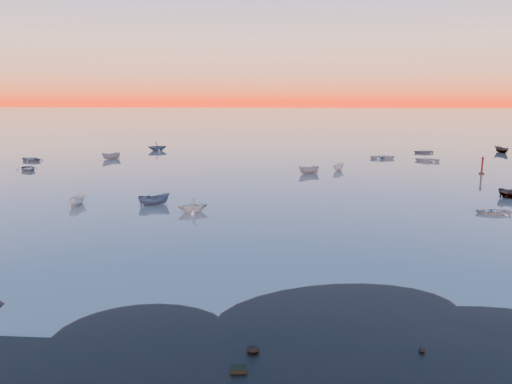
{
  "coord_description": "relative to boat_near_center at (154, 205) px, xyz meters",
  "views": [
    {
      "loc": [
        6.71,
        -25.29,
        12.1
      ],
      "look_at": [
        2.9,
        28.0,
        1.48
      ],
      "focal_mm": 35.0,
      "sensor_mm": 36.0,
      "label": 1
    }
  ],
  "objects": [
    {
      "name": "ground",
      "position": [
        8.33,
        72.58,
        0.0
      ],
      "size": [
        600.0,
        600.0,
        0.0
      ],
      "primitive_type": "plane",
      "color": "#605850",
      "rests_on": "ground"
    },
    {
      "name": "boat_near_center",
      "position": [
        0.0,
        0.0,
        0.0
      ],
      "size": [
        2.77,
        3.77,
        1.2
      ],
      "primitive_type": "imported",
      "rotation": [
        0.0,
        0.0,
        2.0
      ],
      "color": "#344863",
      "rests_on": "ground"
    },
    {
      "name": "channel_marker",
      "position": [
        43.97,
        24.52,
        1.13
      ],
      "size": [
        0.81,
        0.81,
        2.87
      ],
      "color": "#44110E",
      "rests_on": "ground"
    },
    {
      "name": "moored_fleet",
      "position": [
        8.33,
        25.58,
        0.0
      ],
      "size": [
        124.0,
        58.0,
        1.2
      ],
      "primitive_type": null,
      "color": "silver",
      "rests_on": "ground"
    },
    {
      "name": "mud_lobes",
      "position": [
        8.33,
        -28.42,
        0.01
      ],
      "size": [
        140.0,
        6.0,
        0.07
      ],
      "primitive_type": null,
      "color": "black",
      "rests_on": "ground"
    }
  ]
}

